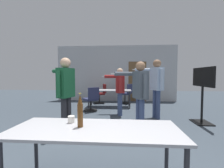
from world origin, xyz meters
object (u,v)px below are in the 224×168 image
Objects in this scene: office_chair_near_pushed at (101,94)px; person_left_plaid at (140,90)px; person_near_casual at (119,87)px; person_center_tall at (156,83)px; person_right_polo at (65,88)px; office_chair_side_rolled at (91,100)px; tv_screen at (203,89)px; beer_bottle at (80,111)px; drink_cup at (71,119)px; office_chair_far_left at (126,94)px.

person_left_plaid is at bearing 179.72° from office_chair_near_pushed.
office_chair_near_pushed is at bearing 17.51° from person_near_casual.
person_near_casual is 0.87× the size of person_center_tall.
person_right_polo is (-2.32, -1.40, -0.05)m from person_center_tall.
office_chair_side_rolled is (0.12, 2.20, -0.64)m from person_right_polo.
person_center_tall reaches higher than tv_screen.
person_left_plaid is (-1.81, -0.84, 0.04)m from tv_screen.
person_left_plaid is (0.50, -1.55, 0.06)m from person_near_casual.
tv_screen is 0.94× the size of person_left_plaid.
office_chair_near_pushed is (0.11, 1.67, 0.01)m from office_chair_side_rolled.
person_left_plaid is 4.16× the size of beer_bottle.
office_chair_near_pushed is 10.53× the size of drink_cup.
person_right_polo is 1.61m from drink_cup.
person_center_tall reaches higher than office_chair_side_rolled.
person_center_tall is 3.36m from beer_bottle.
office_chair_near_pushed is (-1.44, 3.70, -0.57)m from person_left_plaid.
person_right_polo is 1.88× the size of office_chair_near_pushed.
person_center_tall reaches higher than person_left_plaid.
office_chair_far_left is (1.34, 1.65, 0.02)m from office_chair_side_rolled.
drink_cup is (0.64, -1.45, -0.29)m from person_right_polo.
person_right_polo is at bearing -132.92° from office_chair_side_rolled.
person_near_casual is at bearing -156.16° from office_chair_far_left.
office_chair_side_rolled is at bearing 154.55° from office_chair_near_pushed.
person_near_casual is 1.27m from office_chair_side_rolled.
beer_bottle is at bearing 164.33° from office_chair_near_pushed.
drink_cup is at bearing 162.80° from office_chair_near_pushed.
person_near_casual is at bearing 80.36° from drink_cup.
office_chair_side_rolled is at bearing 13.89° from person_right_polo.
office_chair_far_left is (1.46, 3.85, -0.61)m from person_right_polo.
person_left_plaid is 1.80× the size of office_chair_near_pushed.
office_chair_near_pushed is at bearing 95.93° from beer_bottle.
person_left_plaid reaches higher than drink_cup.
drink_cup is at bearing -121.67° from office_chair_side_rolled.
person_left_plaid is at bearing 57.36° from drink_cup.
office_chair_far_left is 2.36× the size of beer_bottle.
person_right_polo is 4.36× the size of beer_bottle.
office_chair_near_pushed is 1.23m from office_chair_far_left.
beer_bottle is (-0.88, -1.76, -0.09)m from person_left_plaid.
person_near_casual is 3.22m from drink_cup.
tv_screen reaches higher than office_chair_near_pushed.
office_chair_near_pushed is at bearing 20.69° from person_center_tall.
office_chair_far_left is 10.73× the size of drink_cup.
person_center_tall is at bearing -108.47° from tv_screen.
office_chair_far_left reaches higher than office_chair_side_rolled.
person_left_plaid is 1.76× the size of office_chair_far_left.
person_center_tall reaches higher than office_chair_far_left.
person_center_tall reaches higher than person_near_casual.
tv_screen is at bearing -59.24° from office_chair_side_rolled.
person_left_plaid is 1.39m from person_center_tall.
tv_screen is 1.69× the size of office_chair_near_pushed.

